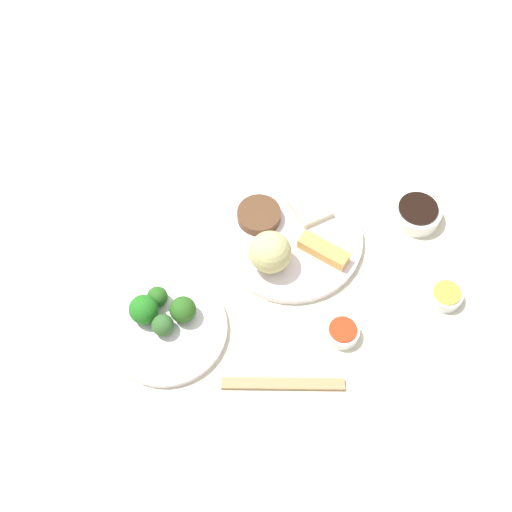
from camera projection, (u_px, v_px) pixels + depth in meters
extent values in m
cube|color=beige|center=(294.00, 247.00, 1.27)|extent=(2.20, 2.20, 0.02)
cylinder|color=white|center=(290.00, 238.00, 1.26)|extent=(0.28, 0.28, 0.02)
sphere|color=tan|center=(270.00, 252.00, 1.19)|extent=(0.08, 0.08, 0.08)
cube|color=gold|center=(323.00, 250.00, 1.22)|extent=(0.10, 0.06, 0.02)
cube|color=beige|center=(310.00, 208.00, 1.28)|extent=(0.08, 0.08, 0.01)
cylinder|color=#50321C|center=(259.00, 215.00, 1.26)|extent=(0.09, 0.09, 0.02)
cylinder|color=white|center=(167.00, 329.00, 1.16)|extent=(0.22, 0.22, 0.01)
sphere|color=#305D28|center=(163.00, 325.00, 1.14)|extent=(0.04, 0.04, 0.04)
sphere|color=#206E1B|center=(144.00, 309.00, 1.15)|extent=(0.05, 0.05, 0.05)
sphere|color=#265E1C|center=(157.00, 297.00, 1.17)|extent=(0.04, 0.04, 0.04)
sphere|color=#295B1B|center=(183.00, 310.00, 1.15)|extent=(0.05, 0.05, 0.05)
cylinder|color=white|center=(416.00, 213.00, 1.28)|extent=(0.09, 0.09, 0.03)
cylinder|color=black|center=(418.00, 208.00, 1.26)|extent=(0.08, 0.08, 0.00)
cylinder|color=white|center=(342.00, 332.00, 1.16)|extent=(0.06, 0.06, 0.02)
cylinder|color=red|center=(343.00, 329.00, 1.15)|extent=(0.05, 0.05, 0.00)
cylinder|color=white|center=(445.00, 296.00, 1.19)|extent=(0.06, 0.06, 0.02)
cylinder|color=yellow|center=(447.00, 293.00, 1.18)|extent=(0.05, 0.05, 0.00)
cube|color=#A87F4F|center=(283.00, 384.00, 1.12)|extent=(0.14, 0.18, 0.01)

